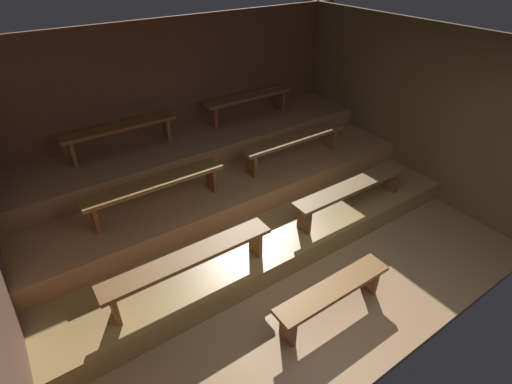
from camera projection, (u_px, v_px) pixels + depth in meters
name	position (u px, v px, depth m)	size (l,w,h in m)	color
ground	(251.00, 233.00, 5.52)	(6.60, 5.05, 0.08)	#98724D
wall_back	(177.00, 101.00, 6.27)	(6.60, 0.06, 2.55)	brown
wall_right	(402.00, 104.00, 6.17)	(0.06, 5.05, 2.55)	brown
platform_lower	(230.00, 204.00, 5.80)	(5.80, 3.13, 0.29)	olive
platform_middle	(214.00, 174.00, 5.96)	(5.80, 2.18, 0.29)	#A37044
platform_upper	(197.00, 145.00, 6.16)	(5.80, 1.13, 0.29)	#936843
bench_floor_center	(333.00, 292.00, 4.12)	(1.46, 0.28, 0.40)	brown
bench_lower_left	(190.00, 260.00, 4.11)	(1.95, 0.28, 0.40)	brown
bench_lower_right	(352.00, 189.00, 5.27)	(1.95, 0.28, 0.40)	brown
bench_middle_left	(156.00, 186.00, 4.79)	(1.81, 0.28, 0.40)	brown
bench_middle_right	(294.00, 142.00, 5.84)	(1.81, 0.28, 0.40)	brown
bench_upper_left	(120.00, 130.00, 5.49)	(1.62, 0.28, 0.40)	brown
bench_upper_right	(248.00, 100.00, 6.53)	(1.62, 0.28, 0.40)	brown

